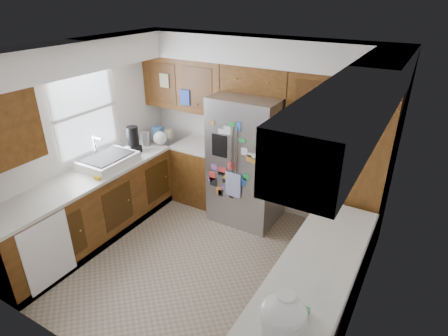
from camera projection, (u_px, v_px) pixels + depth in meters
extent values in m
plane|color=tan|center=(201.00, 262.00, 4.59)|extent=(3.60, 3.60, 0.00)
cube|color=white|center=(261.00, 127.00, 5.28)|extent=(3.60, 0.04, 2.50)
cube|color=white|center=(82.00, 140.00, 4.85)|extent=(0.04, 3.20, 2.50)
cube|color=white|center=(371.00, 217.00, 3.23)|extent=(0.04, 3.20, 2.50)
cube|color=white|center=(79.00, 253.00, 2.80)|extent=(3.60, 0.04, 2.50)
cube|color=white|center=(194.00, 50.00, 3.49)|extent=(3.60, 3.20, 0.02)
cube|color=white|center=(258.00, 50.00, 4.67)|extent=(3.60, 0.38, 0.35)
cube|color=white|center=(78.00, 56.00, 4.30)|extent=(0.38, 3.20, 0.35)
cube|color=white|center=(370.00, 91.00, 2.84)|extent=(0.38, 3.20, 0.35)
cube|color=#3F270C|center=(186.00, 83.00, 5.43)|extent=(1.33, 0.34, 0.75)
cube|color=#3F270C|center=(344.00, 106.00, 4.41)|extent=(1.33, 0.34, 0.75)
cube|color=white|center=(85.00, 112.00, 4.77)|extent=(0.02, 0.90, 1.05)
cube|color=white|center=(87.00, 113.00, 4.75)|extent=(0.01, 1.02, 1.15)
cube|color=#2041BB|center=(185.00, 97.00, 5.31)|extent=(0.16, 0.02, 0.22)
cube|color=beige|center=(164.00, 81.00, 5.38)|extent=(0.16, 0.02, 0.20)
cube|color=#3F270C|center=(90.00, 210.00, 4.84)|extent=(0.60, 2.60, 0.88)
cube|color=#3F270C|center=(202.00, 174.00, 5.78)|extent=(0.75, 0.60, 0.88)
cube|color=silver|center=(85.00, 178.00, 4.64)|extent=(0.63, 2.60, 0.04)
cube|color=silver|center=(201.00, 146.00, 5.58)|extent=(0.75, 0.60, 0.04)
cube|color=black|center=(95.00, 235.00, 5.01)|extent=(0.60, 2.60, 0.10)
cube|color=white|center=(49.00, 253.00, 4.03)|extent=(0.01, 0.58, 0.80)
cube|color=#3F270C|center=(310.00, 309.00, 3.35)|extent=(0.60, 2.25, 0.88)
cube|color=silver|center=(316.00, 269.00, 3.15)|extent=(0.63, 2.25, 0.04)
cube|color=#3F270C|center=(361.00, 175.00, 4.33)|extent=(0.60, 0.90, 2.15)
cube|color=#96969B|center=(247.00, 160.00, 5.13)|extent=(0.90, 0.75, 1.80)
cylinder|color=silver|center=(232.00, 160.00, 4.77)|extent=(0.02, 0.02, 0.90)
cylinder|color=silver|center=(236.00, 161.00, 4.75)|extent=(0.02, 0.02, 0.90)
cube|color=black|center=(219.00, 146.00, 4.80)|extent=(0.22, 0.01, 0.30)
cube|color=white|center=(233.00, 185.00, 4.90)|extent=(0.22, 0.01, 0.34)
cube|color=black|center=(231.00, 196.00, 5.02)|extent=(0.06, 0.00, 0.05)
cube|color=red|center=(212.00, 176.00, 5.06)|extent=(0.10, 0.00, 0.12)
cube|color=#8C4C99|center=(230.00, 191.00, 5.00)|extent=(0.07, 0.00, 0.09)
cube|color=orange|center=(249.00, 158.00, 4.64)|extent=(0.07, 0.00, 0.09)
cube|color=#8C4C99|center=(214.00, 167.00, 4.98)|extent=(0.09, 0.00, 0.08)
cube|color=red|center=(231.00, 166.00, 4.83)|extent=(0.09, 0.00, 0.10)
cube|color=red|center=(222.00, 171.00, 4.93)|extent=(0.11, 0.00, 0.10)
cube|color=orange|center=(219.00, 191.00, 5.10)|extent=(0.08, 0.00, 0.12)
cube|color=blue|center=(239.00, 127.00, 4.54)|extent=(0.05, 0.00, 0.12)
cube|color=white|center=(252.00, 155.00, 4.60)|extent=(0.11, 0.00, 0.06)
cube|color=yellow|center=(226.00, 176.00, 4.94)|extent=(0.07, 0.00, 0.08)
cube|color=black|center=(213.00, 182.00, 5.09)|extent=(0.11, 0.00, 0.12)
cube|color=white|center=(221.00, 131.00, 4.70)|extent=(0.08, 0.00, 0.06)
cube|color=black|center=(220.00, 193.00, 5.10)|extent=(0.07, 0.00, 0.09)
cube|color=green|center=(232.00, 124.00, 4.58)|extent=(0.08, 0.00, 0.05)
cube|color=black|center=(221.00, 174.00, 4.96)|extent=(0.10, 0.00, 0.05)
cube|color=#8C4C99|center=(223.00, 187.00, 5.04)|extent=(0.06, 0.00, 0.07)
cube|color=green|center=(246.00, 177.00, 4.78)|extent=(0.08, 0.00, 0.09)
cube|color=blue|center=(243.00, 182.00, 4.83)|extent=(0.08, 0.00, 0.12)
cube|color=white|center=(244.00, 152.00, 4.64)|extent=(0.09, 0.00, 0.10)
cube|color=green|center=(242.00, 141.00, 4.59)|extent=(0.09, 0.00, 0.05)
cube|color=#8C4C99|center=(210.00, 180.00, 5.10)|extent=(0.06, 0.00, 0.06)
cube|color=orange|center=(212.00, 123.00, 4.72)|extent=(0.06, 0.00, 0.05)
cube|color=orange|center=(255.00, 162.00, 4.62)|extent=(0.10, 0.00, 0.06)
cube|color=black|center=(225.00, 181.00, 4.98)|extent=(0.06, 0.00, 0.05)
cube|color=green|center=(257.00, 144.00, 4.50)|extent=(0.06, 0.00, 0.07)
cube|color=white|center=(227.00, 130.00, 4.65)|extent=(0.10, 0.00, 0.11)
cube|color=green|center=(235.00, 179.00, 4.88)|extent=(0.08, 0.00, 0.07)
cube|color=#3F270C|center=(258.00, 78.00, 4.83)|extent=(0.96, 0.34, 0.35)
sphere|color=#1F3B9E|center=(244.00, 52.00, 4.81)|extent=(0.28, 0.28, 0.28)
cylinder|color=black|center=(270.00, 59.00, 4.63)|extent=(0.30, 0.30, 0.17)
ellipsoid|color=#333338|center=(270.00, 52.00, 4.59)|extent=(0.28, 0.28, 0.13)
cube|color=white|center=(108.00, 161.00, 4.91)|extent=(0.52, 0.70, 0.12)
cube|color=black|center=(107.00, 156.00, 4.88)|extent=(0.44, 0.60, 0.02)
cylinder|color=silver|center=(95.00, 147.00, 4.93)|extent=(0.02, 0.02, 0.30)
cylinder|color=silver|center=(97.00, 138.00, 4.85)|extent=(0.16, 0.02, 0.02)
cube|color=gold|center=(102.00, 176.00, 4.61)|extent=(0.10, 0.18, 0.04)
cube|color=black|center=(134.00, 149.00, 5.30)|extent=(0.18, 0.14, 0.10)
cylinder|color=black|center=(133.00, 136.00, 5.22)|extent=(0.16, 0.16, 0.28)
cylinder|color=#96969B|center=(145.00, 139.00, 5.51)|extent=(0.14, 0.14, 0.20)
sphere|color=white|center=(160.00, 138.00, 5.54)|extent=(0.20, 0.20, 0.20)
cube|color=#3F72B2|center=(158.00, 133.00, 5.78)|extent=(0.14, 0.10, 0.18)
cube|color=#BFB28C|center=(169.00, 134.00, 5.77)|extent=(0.10, 0.08, 0.14)
cylinder|color=white|center=(128.00, 151.00, 5.23)|extent=(0.08, 0.08, 0.11)
cylinder|color=white|center=(282.00, 322.00, 2.50)|extent=(0.32, 0.32, 0.21)
ellipsoid|color=white|center=(283.00, 311.00, 2.45)|extent=(0.31, 0.31, 0.14)
cube|color=black|center=(262.00, 311.00, 2.55)|extent=(0.04, 0.06, 0.04)
cylinder|color=white|center=(284.00, 311.00, 2.53)|extent=(0.13, 0.13, 0.29)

